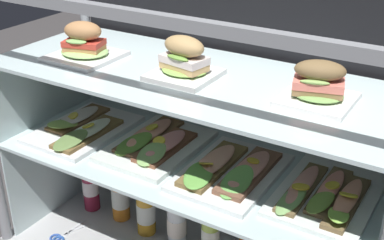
{
  "coord_description": "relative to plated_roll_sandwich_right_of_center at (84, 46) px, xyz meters",
  "views": [
    {
      "loc": [
        0.74,
        -1.21,
        1.25
      ],
      "look_at": [
        0.0,
        0.0,
        0.57
      ],
      "focal_mm": 48.27,
      "sensor_mm": 36.0,
      "label": 1
    }
  ],
  "objects": [
    {
      "name": "juice_bottle_tucked_behind",
      "position": [
        -0.13,
        0.1,
        -0.62
      ],
      "size": [
        0.06,
        0.06,
        0.25
      ],
      "color": "maroon",
      "rests_on": "case_base_deck"
    },
    {
      "name": "riser_lower_tier",
      "position": [
        0.37,
        0.05,
        -0.54
      ],
      "size": [
        1.25,
        0.48,
        0.38
      ],
      "color": "silver",
      "rests_on": "case_base_deck"
    },
    {
      "name": "plated_roll_sandwich_right_of_center",
      "position": [
        0.0,
        0.0,
        0.0
      ],
      "size": [
        0.21,
        0.21,
        0.12
      ],
      "color": "white",
      "rests_on": "shelf_upper_glass"
    },
    {
      "name": "open_sandwich_tray_center",
      "position": [
        0.8,
        0.06,
        -0.32
      ],
      "size": [
        0.26,
        0.37,
        0.06
      ],
      "color": "white",
      "rests_on": "shelf_lower_glass"
    },
    {
      "name": "open_sandwich_tray_far_right",
      "position": [
        0.22,
        0.06,
        -0.31
      ],
      "size": [
        0.26,
        0.37,
        0.06
      ],
      "color": "white",
      "rests_on": "shelf_lower_glass"
    },
    {
      "name": "juice_bottle_back_left",
      "position": [
        0.01,
        0.11,
        -0.62
      ],
      "size": [
        0.07,
        0.07,
        0.26
      ],
      "color": "orange",
      "rests_on": "case_base_deck"
    },
    {
      "name": "juice_bottle_front_second",
      "position": [
        0.28,
        0.09,
        -0.64
      ],
      "size": [
        0.07,
        0.07,
        0.22
      ],
      "color": "white",
      "rests_on": "case_base_deck"
    },
    {
      "name": "riser_upper_tier",
      "position": [
        0.37,
        0.05,
        -0.19
      ],
      "size": [
        1.25,
        0.48,
        0.28
      ],
      "color": "silver",
      "rests_on": "shelf_lower_glass"
    },
    {
      "name": "plated_roll_sandwich_center",
      "position": [
        0.74,
        0.05,
        0.0
      ],
      "size": [
        0.18,
        0.18,
        0.11
      ],
      "color": "white",
      "rests_on": "shelf_upper_glass"
    },
    {
      "name": "shelf_upper_glass",
      "position": [
        0.37,
        0.05,
        -0.05
      ],
      "size": [
        1.27,
        0.5,
        0.01
      ],
      "primitive_type": "cube",
      "color": "silver",
      "rests_on": "riser_upper_tier"
    },
    {
      "name": "shelf_lower_glass",
      "position": [
        0.37,
        0.05,
        -0.34
      ],
      "size": [
        1.27,
        0.5,
        0.01
      ],
      "primitive_type": "cube",
      "color": "silver",
      "rests_on": "riser_lower_tier"
    },
    {
      "name": "juice_bottle_back_right",
      "position": [
        0.15,
        0.09,
        -0.62
      ],
      "size": [
        0.07,
        0.07,
        0.24
      ],
      "color": "gold",
      "rests_on": "case_base_deck"
    },
    {
      "name": "juice_bottle_near_post",
      "position": [
        0.42,
        0.08,
        -0.63
      ],
      "size": [
        0.06,
        0.06,
        0.23
      ],
      "color": "#B2D34B",
      "rests_on": "case_base_deck"
    },
    {
      "name": "plated_roll_sandwich_near_right_corner",
      "position": [
        0.36,
        0.02,
        0.01
      ],
      "size": [
        0.18,
        0.18,
        0.12
      ],
      "color": "white",
      "rests_on": "shelf_upper_glass"
    },
    {
      "name": "open_sandwich_tray_far_left",
      "position": [
        -0.07,
        0.02,
        -0.32
      ],
      "size": [
        0.26,
        0.38,
        0.05
      ],
      "color": "white",
      "rests_on": "shelf_lower_glass"
    },
    {
      "name": "open_sandwich_tray_near_left_corner",
      "position": [
        0.51,
        0.03,
        -0.31
      ],
      "size": [
        0.26,
        0.37,
        0.06
      ],
      "color": "white",
      "rests_on": "shelf_lower_glass"
    },
    {
      "name": "kitchen_scissors",
      "position": [
        -0.1,
        -0.1,
        -0.72
      ],
      "size": [
        0.08,
        0.17,
        0.01
      ],
      "color": "silver",
      "rests_on": "case_base_deck"
    },
    {
      "name": "case_frame",
      "position": [
        0.37,
        0.19,
        -0.23
      ],
      "size": [
        1.32,
        0.55,
        0.97
      ],
      "color": "gray",
      "rests_on": "ground"
    }
  ]
}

